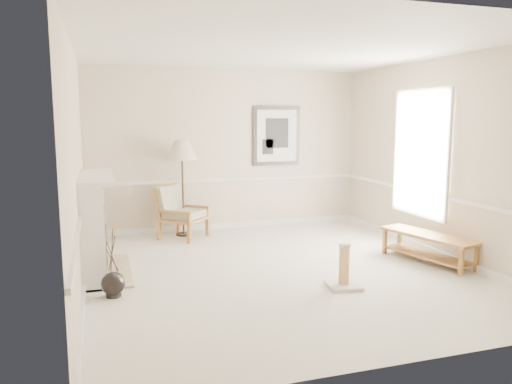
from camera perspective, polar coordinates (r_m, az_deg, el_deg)
ground at (r=6.81m, az=2.56°, el=-8.90°), size 5.50×5.50×0.00m
room at (r=6.62m, az=3.56°, el=7.01°), size 5.04×5.54×2.92m
fireplace at (r=6.84m, az=-18.03°, el=-3.69°), size 0.64×1.64×1.31m
floor_vase at (r=6.03m, az=-15.99°, el=-10.11°), size 0.27×0.27×0.80m
armchair at (r=8.62m, az=-8.88°, el=-1.99°), size 0.99×0.98×0.90m
floor_lamp at (r=8.63m, az=-8.45°, el=4.46°), size 0.63×0.63×1.65m
bench at (r=7.50m, az=19.06°, el=-5.57°), size 0.78×1.50×0.41m
scratching_post at (r=6.18m, az=10.01°, el=-9.19°), size 0.43×0.43×0.55m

